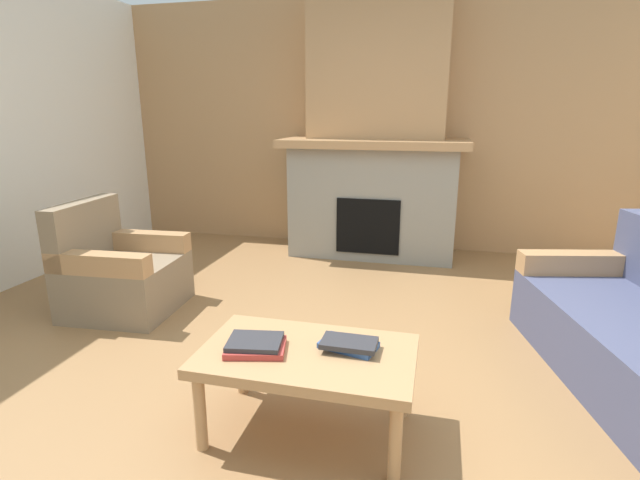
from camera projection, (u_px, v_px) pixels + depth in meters
name	position (u px, v px, depth m)	size (l,w,h in m)	color
ground	(311.00, 374.00, 2.86)	(9.00, 9.00, 0.00)	olive
wall_back_wood_panel	(380.00, 126.00, 5.32)	(6.00, 0.12, 2.70)	tan
fireplace	(375.00, 145.00, 5.01)	(1.90, 0.82, 2.70)	gray
armchair	(120.00, 273.00, 3.72)	(0.81, 0.81, 0.85)	#847056
coffee_table	(307.00, 361.00, 2.25)	(1.00, 0.60, 0.43)	tan
book_stack_near_edge	(255.00, 345.00, 2.24)	(0.31, 0.26, 0.05)	#B23833
book_stack_center	(349.00, 344.00, 2.25)	(0.29, 0.21, 0.05)	#335699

